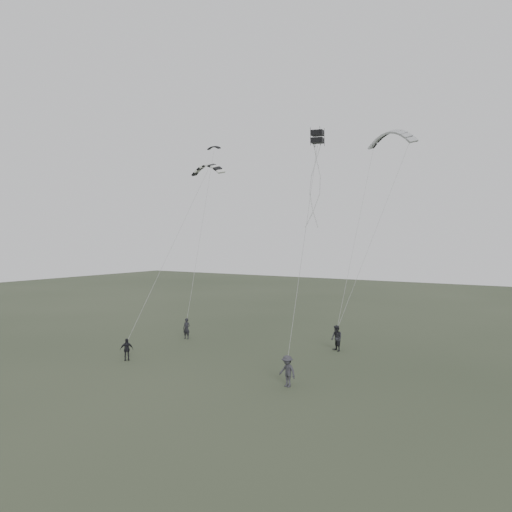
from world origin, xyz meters
The scene contains 9 objects.
ground centered at (0.00, 0.00, 0.00)m, with size 140.00×140.00×0.00m, color #2D3724.
flyer_left centered at (-5.45, 5.54, 0.85)m, with size 0.62×0.41×1.71m, color black.
flyer_right centered at (6.84, 7.97, 0.95)m, with size 0.92×0.72×1.90m, color black.
flyer_center centered at (-4.18, -2.26, 0.75)m, with size 0.88×0.36×1.49m, color black.
flyer_far centered at (8.03, -1.77, 0.88)m, with size 1.14×0.66×1.77m, color #2E2D33.
kite_dark_small centered at (-7.05, 11.47, 16.89)m, with size 1.32×0.40×0.46m, color black, non-canonical shape.
kite_pale_large centered at (8.80, 14.40, 17.00)m, with size 4.20×0.95×1.71m, color #949699, non-canonical shape.
kite_striped centered at (-3.04, 5.32, 14.09)m, with size 2.90×0.72×1.15m, color black, non-canonical shape.
kite_box centered at (8.57, 0.87, 14.30)m, with size 0.70×0.70×0.74m, color black, non-canonical shape.
Camera 1 is at (21.26, -26.09, 8.30)m, focal length 35.00 mm.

